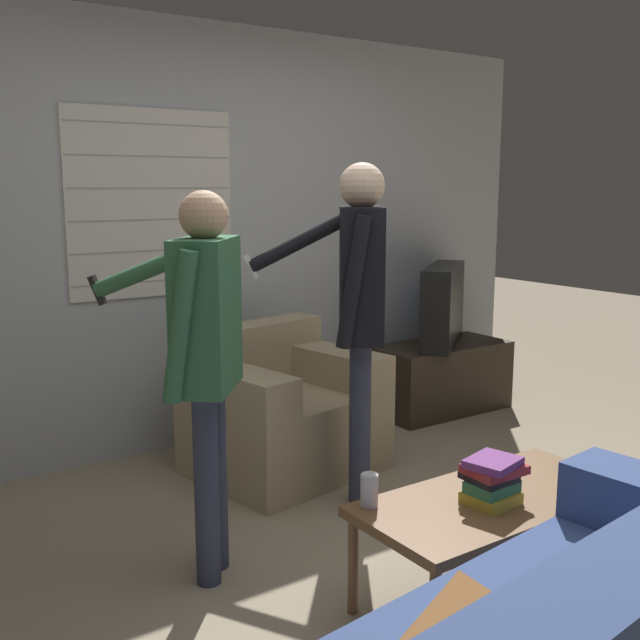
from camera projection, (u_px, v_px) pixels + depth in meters
ground_plane at (414, 573)px, 3.13m from camera, size 16.00×16.00×0.00m
wall_back at (196, 238)px, 4.54m from camera, size 5.20×0.08×2.55m
armchair_beige at (281, 412)px, 4.23m from camera, size 1.08×0.95×0.81m
coffee_table at (494, 506)px, 2.87m from camera, size 1.10×0.52×0.43m
tv_stand at (441, 377)px, 5.34m from camera, size 0.98×0.48×0.49m
tv at (442, 305)px, 5.25m from camera, size 0.76×0.67×0.56m
person_left_standing at (204, 342)px, 2.94m from camera, size 0.50×0.75×1.58m
person_right_standing at (358, 295)px, 3.59m from camera, size 0.56×0.74×1.70m
book_stack at (492, 480)px, 2.79m from camera, size 0.24×0.20×0.17m
soda_can at (369, 490)px, 2.76m from camera, size 0.07×0.07×0.13m
spare_remote at (508, 465)px, 3.15m from camera, size 0.12×0.12×0.02m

